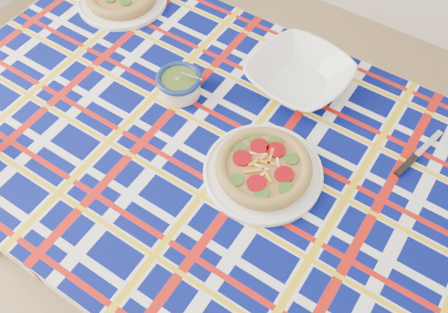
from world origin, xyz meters
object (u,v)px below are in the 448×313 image
Objects in this scene: main_focaccia_plate at (264,167)px; pesto_bowl at (179,83)px; dining_table at (209,160)px; serving_bowl at (299,76)px.

pesto_bowl is (-0.34, 0.11, 0.01)m from main_focaccia_plate.
pesto_bowl is (-0.17, 0.11, 0.12)m from dining_table.
serving_bowl is at bearing 73.78° from dining_table.
main_focaccia_plate is (0.17, -0.00, 0.11)m from dining_table.
main_focaccia_plate reaches higher than dining_table.
main_focaccia_plate is at bearing -17.71° from pesto_bowl.
serving_bowl is (-0.08, 0.32, 0.00)m from main_focaccia_plate.
dining_table is 12.37× the size of pesto_bowl.
main_focaccia_plate is 0.36m from pesto_bowl.
pesto_bowl is at bearing 162.29° from main_focaccia_plate.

